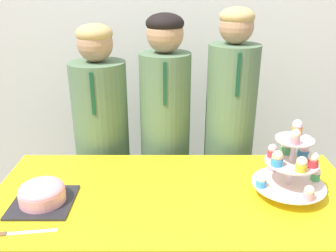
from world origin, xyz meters
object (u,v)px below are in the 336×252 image
cupcake_stand (292,164)px  student_1 (166,149)px  cake_knife (9,234)px  student_2 (228,148)px  round_cake (42,193)px  student_0 (104,155)px

cupcake_stand → student_1: 0.80m
cake_knife → student_1: bearing=49.0°
cupcake_stand → student_2: (-0.16, 0.58, -0.20)m
cake_knife → student_1: 1.01m
round_cake → cupcake_stand: cupcake_stand is taller
cupcake_stand → student_0: student_0 is taller
round_cake → student_1: size_ratio=0.17×
cupcake_stand → student_1: (-0.52, 0.58, -0.21)m
student_1 → student_2: size_ratio=0.98×
cake_knife → student_2: 1.24m
cake_knife → student_2: (0.92, 0.84, -0.06)m
round_cake → student_2: student_2 is taller
cake_knife → cupcake_stand: bearing=6.2°
cake_knife → student_2: bearing=34.8°
student_0 → cupcake_stand: bearing=-33.0°
round_cake → student_2: size_ratio=0.16×
student_1 → student_2: (0.36, -0.00, 0.01)m
round_cake → student_0: (0.13, 0.64, -0.15)m
student_0 → round_cake: bearing=-101.4°
cupcake_stand → student_1: bearing=132.2°
cupcake_stand → student_2: 0.63m
student_0 → student_1: size_ratio=0.96×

